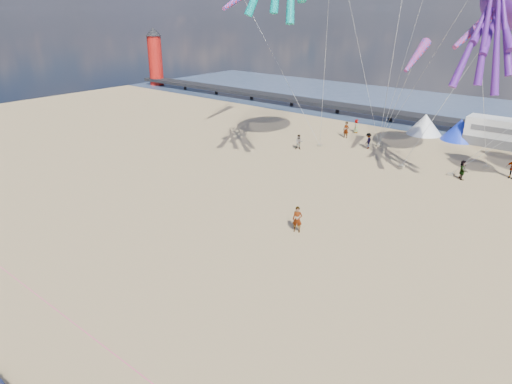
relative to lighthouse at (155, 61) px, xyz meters
name	(u,v)px	position (x,y,z in m)	size (l,w,h in m)	color
ground	(178,290)	(56.00, -44.00, -4.50)	(120.00, 120.00, 0.00)	tan
water	(478,115)	(56.00, 11.00, -4.48)	(120.00, 120.00, 0.00)	#364967
pier	(271,96)	(28.00, 0.00, -3.50)	(60.00, 3.00, 0.50)	black
lighthouse	(155,61)	(0.00, 0.00, 0.00)	(2.60, 2.60, 9.00)	#A5140F
motorhome_0	(499,133)	(62.00, -4.00, -3.00)	(6.60, 2.50, 3.00)	silver
tent_white	(425,124)	(54.00, -4.00, -3.30)	(4.00, 4.00, 2.40)	white
tent_blue	(460,130)	(58.00, -4.00, -3.30)	(4.00, 4.00, 2.40)	#1933CC
rope_line	(94,338)	(56.00, -49.00, -4.48)	(0.03, 0.03, 34.00)	#F2338C
standing_person	(297,219)	(56.97, -34.39, -3.61)	(0.65, 0.43, 1.79)	tan
beachgoer_0	(356,126)	(47.46, -8.46, -3.69)	(0.59, 0.39, 1.61)	#7F6659
beachgoer_1	(299,142)	(46.20, -18.60, -3.70)	(0.78, 0.51, 1.59)	#7F6659
beachgoer_2	(368,141)	(51.64, -13.67, -3.66)	(0.82, 0.64, 1.68)	#7F6659
beachgoer_4	(463,170)	(62.23, -16.99, -3.65)	(1.00, 0.42, 1.71)	#7F6659
beachgoer_5	(346,130)	(47.66, -11.28, -3.58)	(1.71, 0.54, 1.84)	#7F6659
sandbag_a	(320,145)	(47.31, -16.22, -4.39)	(0.50, 0.35, 0.22)	gray
sandbag_b	(402,166)	(56.93, -17.24, -4.39)	(0.50, 0.35, 0.22)	gray
sandbag_c	(450,174)	(61.21, -16.68, -4.39)	(0.50, 0.35, 0.22)	gray
sandbag_d	(486,167)	(63.14, -12.54, -4.39)	(0.50, 0.35, 0.22)	gray
sandbag_e	(379,145)	(52.15, -12.07, -4.39)	(0.50, 0.35, 0.22)	gray
windsock_mid	(480,25)	(62.18, -19.15, 8.20)	(1.00, 6.83, 6.83)	red
windsock_right	(416,56)	(56.90, -16.99, 5.49)	(0.90, 4.45, 4.45)	red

